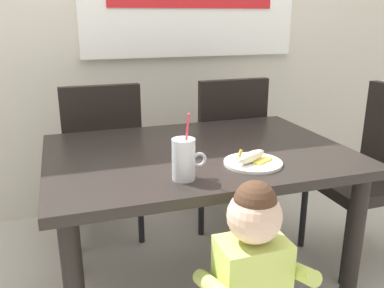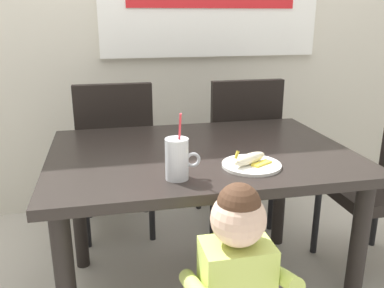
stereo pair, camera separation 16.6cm
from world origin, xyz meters
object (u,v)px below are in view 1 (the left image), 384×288
at_px(dining_table, 198,172).
at_px(peeled_banana, 252,157).
at_px(dining_chair_far, 373,165).
at_px(dining_chair_right, 225,144).
at_px(snack_plate, 253,163).
at_px(dining_chair_left, 102,155).
at_px(milk_cup, 184,161).
at_px(toddler_standing, 252,273).

xyz_separation_m(dining_table, peeled_banana, (0.14, -0.24, 0.14)).
bearing_deg(dining_chair_far, dining_chair_right, -134.95).
relative_size(snack_plate, peeled_banana, 1.31).
height_order(dining_chair_right, snack_plate, dining_chair_right).
bearing_deg(dining_table, dining_chair_far, 2.17).
distance_m(dining_chair_right, snack_plate, 0.94).
height_order(dining_chair_left, peeled_banana, dining_chair_left).
xyz_separation_m(dining_table, milk_cup, (-0.16, -0.30, 0.17)).
bearing_deg(dining_table, milk_cup, -117.52).
bearing_deg(dining_chair_far, peeled_banana, -72.26).
bearing_deg(toddler_standing, peeled_banana, 65.42).
relative_size(dining_chair_left, toddler_standing, 1.15).
relative_size(dining_chair_right, milk_cup, 3.85).
relative_size(dining_chair_left, milk_cup, 3.85).
height_order(dining_table, milk_cup, milk_cup).
bearing_deg(peeled_banana, toddler_standing, -114.58).
xyz_separation_m(dining_chair_right, snack_plate, (-0.25, -0.88, 0.21)).
bearing_deg(dining_chair_left, dining_chair_far, 155.03).
bearing_deg(dining_table, snack_plate, -58.30).
relative_size(dining_table, milk_cup, 5.19).
relative_size(dining_chair_left, dining_chair_right, 1.00).
distance_m(dining_table, dining_chair_left, 0.76).
relative_size(dining_chair_far, toddler_standing, 1.15).
height_order(dining_chair_left, snack_plate, dining_chair_left).
relative_size(dining_table, dining_chair_right, 1.35).
height_order(dining_chair_far, milk_cup, milk_cup).
height_order(dining_table, toddler_standing, toddler_standing).
relative_size(dining_chair_right, snack_plate, 4.17).
xyz_separation_m(dining_chair_far, toddler_standing, (-1.03, -0.64, -0.02)).
relative_size(dining_chair_right, peeled_banana, 5.48).
distance_m(dining_chair_far, toddler_standing, 1.21).
xyz_separation_m(dining_chair_left, snack_plate, (0.50, -0.91, 0.21)).
distance_m(toddler_standing, snack_plate, 0.46).
distance_m(dining_chair_left, dining_chair_far, 1.50).
distance_m(dining_chair_right, dining_chair_far, 0.86).
bearing_deg(dining_table, dining_chair_right, 58.21).
bearing_deg(toddler_standing, dining_chair_far, 31.86).
height_order(milk_cup, peeled_banana, milk_cup).
bearing_deg(milk_cup, snack_plate, 11.39).
bearing_deg(dining_table, toddler_standing, -92.47).
distance_m(dining_chair_left, snack_plate, 1.06).
relative_size(dining_chair_far, milk_cup, 3.85).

